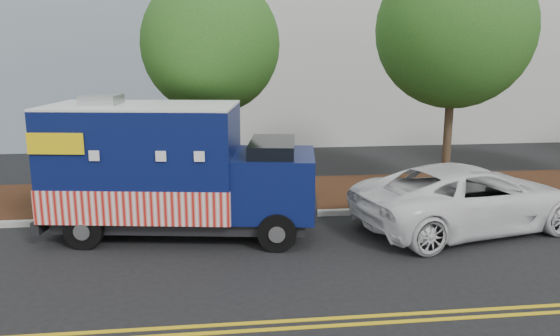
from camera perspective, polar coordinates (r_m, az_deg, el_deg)
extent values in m
plane|color=black|center=(13.63, -10.43, -7.20)|extent=(120.00, 120.00, 0.00)
cube|color=#9E9E99|center=(14.94, -10.13, -5.15)|extent=(120.00, 0.18, 0.15)
cube|color=black|center=(16.95, -9.75, -3.03)|extent=(120.00, 4.00, 0.15)
cube|color=gold|center=(9.56, -12.06, -16.05)|extent=(120.00, 0.10, 0.01)
cube|color=gold|center=(9.34, -12.20, -16.78)|extent=(120.00, 0.10, 0.01)
cylinder|color=#38281C|center=(16.73, -7.00, 2.95)|extent=(0.26, 0.26, 3.63)
sphere|color=#195217|center=(16.51, -7.26, 12.70)|extent=(4.09, 4.09, 4.09)
cylinder|color=#38281C|center=(17.80, 17.12, 3.50)|extent=(0.26, 0.26, 3.90)
sphere|color=#195217|center=(17.63, 17.77, 13.58)|extent=(4.70, 4.70, 4.70)
cube|color=#473828|center=(15.09, -13.32, -0.68)|extent=(0.06, 0.06, 2.40)
cube|color=black|center=(13.76, -9.87, -5.05)|extent=(6.16, 2.90, 0.30)
cube|color=#0A1348|center=(13.63, -14.01, 0.93)|extent=(4.76, 3.09, 2.54)
cube|color=red|center=(13.83, -13.81, -2.72)|extent=(4.81, 3.16, 0.79)
cube|color=white|center=(13.45, -14.29, 6.32)|extent=(4.76, 3.09, 0.06)
cube|color=#B7B7BA|center=(13.73, -18.16, 6.79)|extent=(0.97, 0.97, 0.23)
cube|color=#0A1348|center=(13.24, -0.57, -1.61)|extent=(2.23, 2.54, 1.48)
cube|color=black|center=(13.09, -0.80, 1.40)|extent=(1.36, 2.20, 0.69)
cube|color=black|center=(13.36, 3.62, -3.71)|extent=(0.41, 2.10, 0.32)
cube|color=black|center=(14.75, -22.26, -4.49)|extent=(0.56, 2.38, 0.30)
cube|color=#B7B7BA|center=(14.40, -22.62, 1.15)|extent=(0.34, 1.89, 2.01)
cube|color=#B7B7BA|center=(14.74, -11.50, 2.09)|extent=(1.89, 0.34, 1.16)
cube|color=yellow|center=(12.92, -22.45, 2.37)|extent=(1.26, 0.22, 0.48)
cube|color=yellow|center=(15.21, -18.59, 4.03)|extent=(1.26, 0.22, 0.48)
cylinder|color=black|center=(12.45, -0.30, -6.73)|extent=(0.92, 0.43, 0.89)
cylinder|color=black|center=(14.51, 0.06, -3.95)|extent=(0.92, 0.43, 0.89)
cylinder|color=black|center=(13.38, -19.76, -6.11)|extent=(0.92, 0.43, 0.89)
cylinder|color=black|center=(15.31, -16.82, -3.62)|extent=(0.92, 0.43, 0.89)
imported|color=white|center=(14.65, 19.19, -2.92)|extent=(6.45, 4.08, 1.66)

